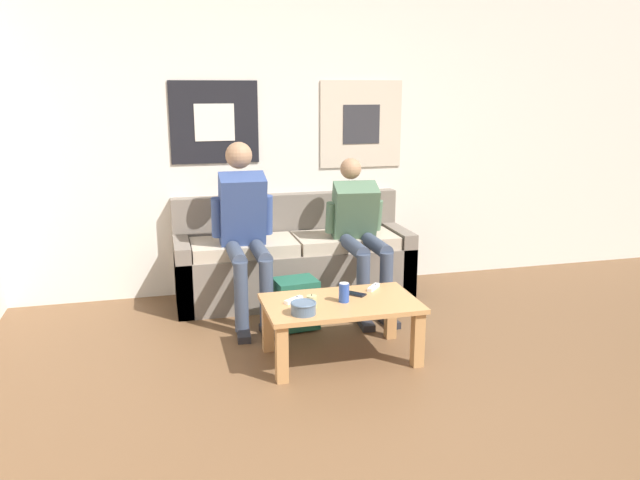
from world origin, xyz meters
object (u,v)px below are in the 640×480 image
object	(u,v)px
person_seated_teen	(360,229)
cell_phone	(355,294)
game_controller_near_left	(373,287)
pillar_candle	(312,302)
ceramic_bowl	(303,307)
game_controller_near_right	(294,300)
person_seated_adult	(244,224)
backpack	(296,305)
couch	(293,262)
drink_can_blue	(344,292)
coffee_table	(341,312)

from	to	relation	value
person_seated_teen	cell_phone	size ratio (longest dim) A/B	8.07
game_controller_near_left	pillar_candle	bearing A→B (deg)	-153.72
ceramic_bowl	pillar_candle	distance (m)	0.13
ceramic_bowl	game_controller_near_right	distance (m)	0.23
person_seated_adult	game_controller_near_left	world-z (taller)	person_seated_adult
person_seated_teen	backpack	xyz separation A→B (m)	(-0.58, -0.32, -0.46)
couch	person_seated_teen	world-z (taller)	person_seated_teen
drink_can_blue	pillar_candle	bearing A→B (deg)	-167.81
person_seated_adult	game_controller_near_right	xyz separation A→B (m)	(0.18, -0.88, -0.32)
couch	game_controller_near_left	bearing A→B (deg)	-73.77
cell_phone	person_seated_adult	bearing A→B (deg)	125.32
backpack	coffee_table	bearing A→B (deg)	-74.91
couch	game_controller_near_right	distance (m)	1.23
person_seated_teen	backpack	distance (m)	0.81
couch	person_seated_adult	size ratio (longest dim) A/B	1.47
backpack	cell_phone	world-z (taller)	cell_phone
coffee_table	ceramic_bowl	xyz separation A→B (m)	(-0.28, -0.16, 0.11)
person_seated_teen	pillar_candle	distance (m)	1.18
ceramic_bowl	coffee_table	bearing A→B (deg)	29.95
person_seated_adult	backpack	world-z (taller)	person_seated_adult
person_seated_teen	pillar_candle	bearing A→B (deg)	-122.82
pillar_candle	drink_can_blue	xyz separation A→B (m)	(0.22, 0.05, 0.02)
person_seated_adult	pillar_candle	xyz separation A→B (m)	(0.27, -1.01, -0.29)
backpack	cell_phone	distance (m)	0.61
game_controller_near_left	coffee_table	bearing A→B (deg)	-147.63
backpack	cell_phone	bearing A→B (deg)	-59.89
person_seated_teen	game_controller_near_left	bearing A→B (deg)	-100.82
couch	game_controller_near_right	xyz separation A→B (m)	(-0.26, -1.20, 0.10)
person_seated_teen	pillar_candle	xyz separation A→B (m)	(-0.63, -0.98, -0.21)
game_controller_near_left	game_controller_near_right	bearing A→B (deg)	-168.87
person_seated_adult	drink_can_blue	distance (m)	1.11
game_controller_near_right	drink_can_blue	bearing A→B (deg)	-14.59
backpack	ceramic_bowl	distance (m)	0.81
person_seated_adult	backpack	xyz separation A→B (m)	(0.31, -0.35, -0.55)
coffee_table	ceramic_bowl	world-z (taller)	ceramic_bowl
person_seated_adult	backpack	size ratio (longest dim) A/B	3.62
game_controller_near_left	cell_phone	world-z (taller)	game_controller_near_left
backpack	pillar_candle	size ratio (longest dim) A/B	4.16
pillar_candle	game_controller_near_right	distance (m)	0.16
game_controller_near_left	cell_phone	bearing A→B (deg)	-152.47
person_seated_adult	game_controller_near_right	size ratio (longest dim) A/B	9.54
person_seated_adult	pillar_candle	bearing A→B (deg)	-75.22
person_seated_teen	ceramic_bowl	size ratio (longest dim) A/B	7.37
drink_can_blue	person_seated_teen	bearing A→B (deg)	66.34
drink_can_blue	cell_phone	bearing A→B (deg)	45.39
coffee_table	game_controller_near_left	world-z (taller)	game_controller_near_left
game_controller_near_right	ceramic_bowl	bearing A→B (deg)	-87.54
ceramic_bowl	pillar_candle	size ratio (longest dim) A/B	1.81
person_seated_adult	drink_can_blue	xyz separation A→B (m)	(0.49, -0.96, -0.27)
person_seated_teen	drink_can_blue	world-z (taller)	person_seated_teen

